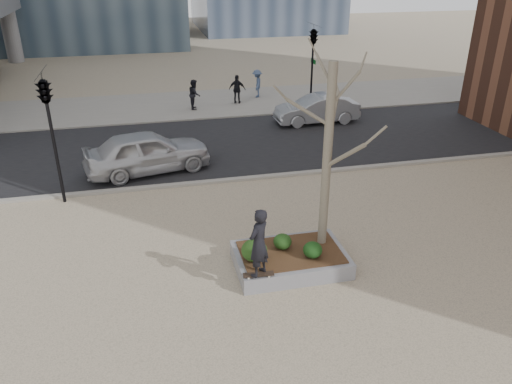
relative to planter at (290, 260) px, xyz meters
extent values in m
plane|color=tan|center=(-1.00, 0.00, -0.23)|extent=(120.00, 120.00, 0.00)
cube|color=black|center=(-1.00, 10.00, -0.21)|extent=(60.00, 8.00, 0.02)
cube|color=gray|center=(-1.00, 17.00, -0.21)|extent=(60.00, 6.00, 0.02)
cube|color=gray|center=(0.00, 0.00, 0.00)|extent=(3.00, 2.00, 0.45)
cube|color=#382314|center=(0.00, 0.00, 0.25)|extent=(2.70, 1.70, 0.04)
ellipsoid|color=#1B3A12|center=(-1.05, -0.17, 0.56)|extent=(0.68, 0.68, 0.58)
ellipsoid|color=#123813|center=(-0.17, 0.21, 0.48)|extent=(0.50, 0.50, 0.42)
ellipsoid|color=#173912|center=(0.49, -0.39, 0.48)|extent=(0.51, 0.51, 0.43)
imported|color=black|center=(-1.10, -0.88, 1.21)|extent=(0.78, 0.77, 1.82)
imported|color=silver|center=(-3.53, 7.63, 0.62)|extent=(5.12, 2.91, 1.64)
imported|color=gray|center=(4.98, 12.14, 0.49)|extent=(4.23, 1.54, 1.39)
imported|color=black|center=(-0.72, 16.04, 0.60)|extent=(0.69, 0.84, 1.60)
imported|color=#425577|center=(3.20, 17.68, 0.61)|extent=(0.84, 1.16, 1.61)
imported|color=black|center=(1.78, 16.57, 0.61)|extent=(1.02, 0.70, 1.61)
camera|label=1|loc=(-3.50, -11.00, 7.57)|focal=35.00mm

